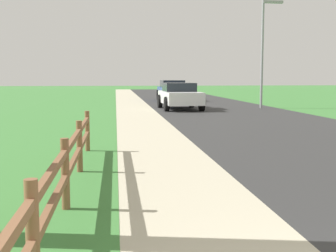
{
  "coord_description": "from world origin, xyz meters",
  "views": [
    {
      "loc": [
        -2.02,
        -1.61,
        1.75
      ],
      "look_at": [
        -0.79,
        8.87,
        0.58
      ],
      "focal_mm": 47.59,
      "sensor_mm": 36.0,
      "label": 1
    }
  ],
  "objects": [
    {
      "name": "ground_plane",
      "position": [
        0.0,
        25.0,
        0.0
      ],
      "size": [
        120.0,
        120.0,
        0.0
      ],
      "primitive_type": "plane",
      "color": "#3C7836"
    },
    {
      "name": "road_asphalt",
      "position": [
        3.5,
        27.0,
        0.0
      ],
      "size": [
        7.0,
        66.0,
        0.01
      ],
      "primitive_type": "cube",
      "color": "#2F2F2F",
      "rests_on": "ground"
    },
    {
      "name": "parked_car_blue",
      "position": [
        2.1,
        30.69,
        0.78
      ],
      "size": [
        1.99,
        4.56,
        1.49
      ],
      "color": "navy",
      "rests_on": "ground"
    },
    {
      "name": "curb_concrete",
      "position": [
        -3.0,
        27.0,
        0.0
      ],
      "size": [
        6.0,
        66.0,
        0.01
      ],
      "primitive_type": "cube",
      "color": "#B7AF94",
      "rests_on": "ground"
    },
    {
      "name": "rail_fence",
      "position": [
        -2.69,
        4.25,
        0.56
      ],
      "size": [
        0.11,
        9.47,
        0.95
      ],
      "color": "brown",
      "rests_on": "ground"
    },
    {
      "name": "street_lamp",
      "position": [
        6.17,
        22.45,
        3.57
      ],
      "size": [
        1.17,
        0.2,
        5.97
      ],
      "color": "gray",
      "rests_on": "ground"
    },
    {
      "name": "parked_suv_white",
      "position": [
        1.42,
        22.19,
        0.73
      ],
      "size": [
        2.14,
        4.38,
        1.42
      ],
      "color": "white",
      "rests_on": "ground"
    },
    {
      "name": "grass_verge",
      "position": [
        -4.5,
        27.0,
        0.01
      ],
      "size": [
        5.0,
        66.0,
        0.0
      ],
      "primitive_type": "cube",
      "color": "#3C7836",
      "rests_on": "ground"
    }
  ]
}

